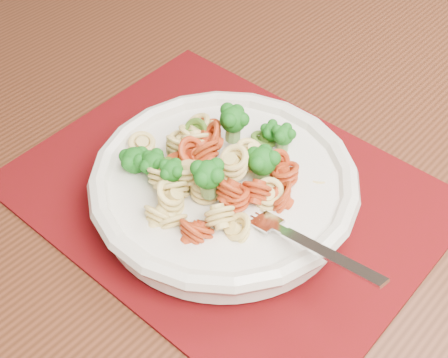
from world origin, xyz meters
The scene contains 5 objects.
dining_table centered at (-0.45, 0.11, 0.66)m, with size 1.68×1.23×0.75m.
placemat centered at (-0.49, 0.04, 0.75)m, with size 0.41×0.32×0.00m, color #5C030F.
pasta_bowl centered at (-0.48, 0.03, 0.78)m, with size 0.26×0.26×0.05m.
pasta_broccoli_heap centered at (-0.48, 0.03, 0.80)m, with size 0.22×0.22×0.06m, color #DEC26D, non-canonical shape.
fork centered at (-0.42, 0.00, 0.80)m, with size 0.19×0.02×0.01m, color silver, non-canonical shape.
Camera 1 is at (-0.26, -0.33, 1.22)m, focal length 50.00 mm.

